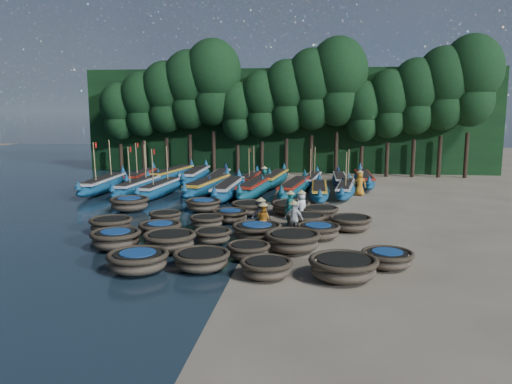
# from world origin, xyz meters

# --- Properties ---
(ground) EXTENTS (120.00, 120.00, 0.00)m
(ground) POSITION_xyz_m (0.00, 0.00, 0.00)
(ground) COLOR gray
(ground) RESTS_ON ground
(foliage_wall) EXTENTS (40.00, 3.00, 10.00)m
(foliage_wall) POSITION_xyz_m (0.00, 23.50, 5.00)
(foliage_wall) COLOR black
(foliage_wall) RESTS_ON ground
(coracle_1) EXTENTS (2.31, 2.31, 0.79)m
(coracle_1) POSITION_xyz_m (-3.51, -9.34, 0.46)
(coracle_1) COLOR brown
(coracle_1) RESTS_ON ground
(coracle_2) EXTENTS (2.27, 2.27, 0.73)m
(coracle_2) POSITION_xyz_m (-1.23, -8.79, 0.42)
(coracle_2) COLOR brown
(coracle_2) RESTS_ON ground
(coracle_3) EXTENTS (1.91, 1.91, 0.68)m
(coracle_3) POSITION_xyz_m (1.28, -9.38, 0.39)
(coracle_3) COLOR brown
(coracle_3) RESTS_ON ground
(coracle_4) EXTENTS (2.89, 2.89, 0.82)m
(coracle_4) POSITION_xyz_m (4.00, -9.22, 0.47)
(coracle_4) COLOR brown
(coracle_4) RESTS_ON ground
(coracle_5) EXTENTS (2.28, 2.28, 0.82)m
(coracle_5) POSITION_xyz_m (-5.59, -6.41, 0.48)
(coracle_5) COLOR brown
(coracle_5) RESTS_ON ground
(coracle_6) EXTENTS (2.45, 2.45, 0.85)m
(coracle_6) POSITION_xyz_m (-3.15, -6.53, 0.48)
(coracle_6) COLOR brown
(coracle_6) RESTS_ON ground
(coracle_7) EXTENTS (1.78, 1.78, 0.67)m
(coracle_7) POSITION_xyz_m (0.32, -7.19, 0.38)
(coracle_7) COLOR brown
(coracle_7) RESTS_ON ground
(coracle_8) EXTENTS (2.69, 2.69, 0.85)m
(coracle_8) POSITION_xyz_m (2.04, -5.85, 0.48)
(coracle_8) COLOR brown
(coracle_8) RESTS_ON ground
(coracle_9) EXTENTS (2.44, 2.44, 0.66)m
(coracle_9) POSITION_xyz_m (5.74, -7.62, 0.38)
(coracle_9) COLOR brown
(coracle_9) RESTS_ON ground
(coracle_10) EXTENTS (2.19, 2.19, 0.75)m
(coracle_10) POSITION_xyz_m (-7.01, -3.60, 0.43)
(coracle_10) COLOR brown
(coracle_10) RESTS_ON ground
(coracle_11) EXTENTS (2.20, 2.20, 0.81)m
(coracle_11) POSITION_xyz_m (-4.19, -4.57, 0.47)
(coracle_11) COLOR brown
(coracle_11) RESTS_ON ground
(coracle_12) EXTENTS (1.87, 1.87, 0.67)m
(coracle_12) POSITION_xyz_m (-1.60, -5.04, 0.39)
(coracle_12) COLOR brown
(coracle_12) RESTS_ON ground
(coracle_13) EXTENTS (2.37, 2.37, 0.76)m
(coracle_13) POSITION_xyz_m (0.29, -4.08, 0.44)
(coracle_13) COLOR brown
(coracle_13) RESTS_ON ground
(coracle_14) EXTENTS (2.10, 2.10, 0.69)m
(coracle_14) POSITION_xyz_m (3.12, -3.55, 0.40)
(coracle_14) COLOR brown
(coracle_14) RESTS_ON ground
(coracle_15) EXTENTS (1.72, 1.72, 0.66)m
(coracle_15) POSITION_xyz_m (-4.96, -1.35, 0.38)
(coracle_15) COLOR brown
(coracle_15) RESTS_ON ground
(coracle_16) EXTENTS (2.07, 2.07, 0.69)m
(coracle_16) POSITION_xyz_m (-2.50, -2.26, 0.40)
(coracle_16) COLOR brown
(coracle_16) RESTS_ON ground
(coracle_17) EXTENTS (1.96, 1.96, 0.69)m
(coracle_17) POSITION_xyz_m (-1.58, -0.59, 0.40)
(coracle_17) COLOR brown
(coracle_17) RESTS_ON ground
(coracle_18) EXTENTS (2.39, 2.39, 0.74)m
(coracle_18) POSITION_xyz_m (2.51, -1.49, 0.42)
(coracle_18) COLOR brown
(coracle_18) RESTS_ON ground
(coracle_19) EXTENTS (2.17, 2.17, 0.74)m
(coracle_19) POSITION_xyz_m (4.71, -1.72, 0.42)
(coracle_19) COLOR brown
(coracle_19) RESTS_ON ground
(coracle_20) EXTENTS (2.35, 2.35, 0.82)m
(coracle_20) POSITION_xyz_m (-8.12, 1.70, 0.47)
(coracle_20) COLOR brown
(coracle_20) RESTS_ON ground
(coracle_21) EXTENTS (2.15, 2.15, 0.72)m
(coracle_21) POSITION_xyz_m (-3.71, 2.19, 0.41)
(coracle_21) COLOR brown
(coracle_21) RESTS_ON ground
(coracle_22) EXTENTS (2.71, 2.71, 0.77)m
(coracle_22) POSITION_xyz_m (-0.78, 1.44, 0.44)
(coracle_22) COLOR brown
(coracle_22) RESTS_ON ground
(coracle_23) EXTENTS (2.51, 2.51, 0.75)m
(coracle_23) POSITION_xyz_m (1.52, 1.99, 0.43)
(coracle_23) COLOR brown
(coracle_23) RESTS_ON ground
(coracle_24) EXTENTS (2.49, 2.49, 0.77)m
(coracle_24) POSITION_xyz_m (3.23, 0.49, 0.44)
(coracle_24) COLOR brown
(coracle_24) RESTS_ON ground
(long_boat_0) EXTENTS (1.91, 8.94, 3.80)m
(long_boat_0) POSITION_xyz_m (-12.64, 8.22, 0.60)
(long_boat_0) COLOR navy
(long_boat_0) RESTS_ON ground
(long_boat_1) EXTENTS (1.98, 8.27, 3.52)m
(long_boat_1) POSITION_xyz_m (-9.84, 7.78, 0.56)
(long_boat_1) COLOR navy
(long_boat_1) RESTS_ON ground
(long_boat_2) EXTENTS (1.99, 8.09, 3.44)m
(long_boat_2) POSITION_xyz_m (-7.95, 7.12, 0.55)
(long_boat_2) COLOR navy
(long_boat_2) RESTS_ON ground
(long_boat_3) EXTENTS (2.81, 9.01, 1.60)m
(long_boat_3) POSITION_xyz_m (-4.78, 8.36, 0.61)
(long_boat_3) COLOR navy
(long_boat_3) RESTS_ON ground
(long_boat_4) EXTENTS (1.74, 8.91, 1.57)m
(long_boat_4) POSITION_xyz_m (-3.09, 7.08, 0.60)
(long_boat_4) COLOR navy
(long_boat_4) RESTS_ON ground
(long_boat_5) EXTENTS (2.67, 8.98, 1.59)m
(long_boat_5) POSITION_xyz_m (-1.28, 8.20, 0.61)
(long_boat_5) COLOR navy
(long_boat_5) RESTS_ON ground
(long_boat_6) EXTENTS (2.75, 8.52, 1.52)m
(long_boat_6) POSITION_xyz_m (1.42, 8.33, 0.58)
(long_boat_6) COLOR navy
(long_boat_6) RESTS_ON ground
(long_boat_7) EXTENTS (1.38, 7.72, 1.36)m
(long_boat_7) POSITION_xyz_m (3.18, 7.54, 0.52)
(long_boat_7) COLOR navy
(long_boat_7) RESTS_ON ground
(long_boat_8) EXTENTS (2.22, 7.61, 3.25)m
(long_boat_8) POSITION_xyz_m (5.01, 8.65, 0.52)
(long_boat_8) COLOR navy
(long_boat_8) RESTS_ON ground
(long_boat_9) EXTENTS (1.94, 8.16, 3.47)m
(long_boat_9) POSITION_xyz_m (-11.41, 12.85, 0.55)
(long_boat_9) COLOR navy
(long_boat_9) RESTS_ON ground
(long_boat_10) EXTENTS (2.87, 8.94, 1.59)m
(long_boat_10) POSITION_xyz_m (-9.24, 14.33, 0.61)
(long_boat_10) COLOR navy
(long_boat_10) RESTS_ON ground
(long_boat_11) EXTENTS (1.76, 9.06, 1.59)m
(long_boat_11) POSITION_xyz_m (-7.12, 14.09, 0.61)
(long_boat_11) COLOR navy
(long_boat_11) RESTS_ON ground
(long_boat_12) EXTENTS (1.81, 8.62, 1.52)m
(long_boat_12) POSITION_xyz_m (-4.87, 12.52, 0.58)
(long_boat_12) COLOR #101D3D
(long_boat_12) RESTS_ON ground
(long_boat_13) EXTENTS (1.48, 7.36, 3.13)m
(long_boat_13) POSITION_xyz_m (-2.28, 12.83, 0.50)
(long_boat_13) COLOR navy
(long_boat_13) RESTS_ON ground
(long_boat_14) EXTENTS (2.53, 8.61, 1.53)m
(long_boat_14) POSITION_xyz_m (-0.39, 12.86, 0.58)
(long_boat_14) COLOR navy
(long_boat_14) RESTS_ON ground
(long_boat_15) EXTENTS (2.16, 7.25, 3.10)m
(long_boat_15) POSITION_xyz_m (2.57, 13.18, 0.49)
(long_boat_15) COLOR navy
(long_boat_15) RESTS_ON ground
(long_boat_16) EXTENTS (1.35, 7.30, 1.28)m
(long_boat_16) POSITION_xyz_m (4.83, 13.57, 0.49)
(long_boat_16) COLOR #101D3D
(long_boat_16) RESTS_ON ground
(long_boat_17) EXTENTS (1.50, 8.58, 1.51)m
(long_boat_17) POSITION_xyz_m (6.71, 13.57, 0.57)
(long_boat_17) COLOR navy
(long_boat_17) RESTS_ON ground
(fisherman_0) EXTENTS (0.90, 0.95, 1.84)m
(fisherman_0) POSITION_xyz_m (2.20, 0.12, 0.88)
(fisherman_0) COLOR white
(fisherman_0) RESTS_ON ground
(fisherman_1) EXTENTS (0.77, 0.67, 1.96)m
(fisherman_1) POSITION_xyz_m (1.65, -0.88, 0.97)
(fisherman_1) COLOR #18655D
(fisherman_1) RESTS_ON ground
(fisherman_2) EXTENTS (0.94, 0.88, 1.73)m
(fisherman_2) POSITION_xyz_m (0.48, -3.08, 0.82)
(fisherman_2) COLOR #C3741A
(fisherman_2) RESTS_ON ground
(fisherman_3) EXTENTS (1.06, 0.63, 1.82)m
(fisherman_3) POSITION_xyz_m (0.27, -2.32, 0.85)
(fisherman_3) COLOR black
(fisherman_3) RESTS_ON ground
(fisherman_4) EXTENTS (1.03, 0.67, 1.83)m
(fisherman_4) POSITION_xyz_m (1.94, -2.99, 0.88)
(fisherman_4) COLOR white
(fisherman_4) RESTS_ON ground
(fisherman_5) EXTENTS (1.65, 0.78, 1.91)m
(fisherman_5) POSITION_xyz_m (-0.99, 11.01, 0.89)
(fisherman_5) COLOR #18655D
(fisherman_5) RESTS_ON ground
(fisherman_6) EXTENTS (0.92, 0.66, 1.94)m
(fisherman_6) POSITION_xyz_m (6.03, 9.13, 0.93)
(fisherman_6) COLOR #C3741A
(fisherman_6) RESTS_ON ground
(tree_0) EXTENTS (3.68, 3.68, 8.68)m
(tree_0) POSITION_xyz_m (-16.00, 20.00, 5.97)
(tree_0) COLOR black
(tree_0) RESTS_ON ground
(tree_1) EXTENTS (4.09, 4.09, 9.65)m
(tree_1) POSITION_xyz_m (-13.70, 20.00, 6.65)
(tree_1) COLOR black
(tree_1) RESTS_ON ground
(tree_2) EXTENTS (4.51, 4.51, 10.63)m
(tree_2) POSITION_xyz_m (-11.40, 20.00, 7.32)
(tree_2) COLOR black
(tree_2) RESTS_ON ground
(tree_3) EXTENTS (4.92, 4.92, 11.60)m
(tree_3) POSITION_xyz_m (-9.10, 20.00, 8.00)
(tree_3) COLOR black
(tree_3) RESTS_ON ground
(tree_4) EXTENTS (5.34, 5.34, 12.58)m
(tree_4) POSITION_xyz_m (-6.80, 20.00, 8.67)
(tree_4) COLOR black
(tree_4) RESTS_ON ground
(tree_5) EXTENTS (3.68, 3.68, 8.68)m
(tree_5) POSITION_xyz_m (-4.50, 20.00, 5.97)
(tree_5) COLOR black
(tree_5) RESTS_ON ground
(tree_6) EXTENTS (4.09, 4.09, 9.65)m
(tree_6) POSITION_xyz_m (-2.20, 20.00, 6.65)
(tree_6) COLOR black
(tree_6) RESTS_ON ground
(tree_7) EXTENTS (4.51, 4.51, 10.63)m
(tree_7) POSITION_xyz_m (0.10, 20.00, 7.32)
(tree_7) COLOR black
(tree_7) RESTS_ON ground
(tree_8) EXTENTS (4.92, 4.92, 11.60)m
(tree_8) POSITION_xyz_m (2.40, 20.00, 8.00)
(tree_8) COLOR black
(tree_8) RESTS_ON ground
(tree_9) EXTENTS (5.34, 5.34, 12.58)m
(tree_9) POSITION_xyz_m (4.70, 20.00, 8.67)
(tree_9) COLOR black
(tree_9) RESTS_ON ground
(tree_10) EXTENTS (3.68, 3.68, 8.68)m
(tree_10) POSITION_xyz_m (7.00, 20.00, 5.97)
(tree_10) COLOR black
(tree_10) RESTS_ON ground
(tree_11) EXTENTS (4.09, 4.09, 9.65)m
(tree_11) POSITION_xyz_m (9.30, 20.00, 6.65)
(tree_11) COLOR black
(tree_11) RESTS_ON ground
(tree_12) EXTENTS (4.51, 4.51, 10.63)m
(tree_12) POSITION_xyz_m (11.60, 20.00, 7.32)
(tree_12) COLOR black
(tree_12) RESTS_ON ground
(tree_13) EXTENTS (4.92, 4.92, 11.60)m
(tree_13) POSITION_xyz_m (13.90, 20.00, 8.00)
(tree_13) COLOR black
(tree_13) RESTS_ON ground
(tree_14) EXTENTS (5.34, 5.34, 12.58)m
(tree_14) POSITION_xyz_m (16.20, 20.00, 8.67)
(tree_14) COLOR black
(tree_14) RESTS_ON ground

